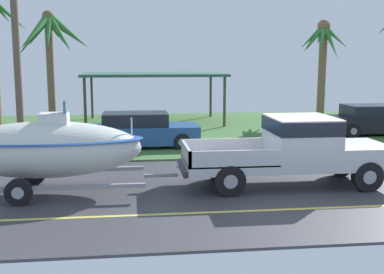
{
  "coord_description": "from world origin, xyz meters",
  "views": [
    {
      "loc": [
        -4.36,
        -12.45,
        3.48
      ],
      "look_at": [
        -2.67,
        1.25,
        1.25
      ],
      "focal_mm": 46.05,
      "sensor_mm": 36.0,
      "label": 1
    }
  ],
  "objects_px": {
    "pickup_truck_towing": "(299,147)",
    "parked_sedan_near": "(377,120)",
    "boat_on_trailer": "(45,149)",
    "parked_sedan_far": "(140,131)",
    "carport_awning": "(154,75)",
    "palm_tree_far_right": "(323,47)",
    "utility_pole": "(16,44)",
    "palm_tree_far_left": "(50,39)"
  },
  "relations": [
    {
      "from": "pickup_truck_towing",
      "to": "parked_sedan_far",
      "type": "relative_size",
      "value": 1.31
    },
    {
      "from": "palm_tree_far_left",
      "to": "utility_pole",
      "type": "bearing_deg",
      "value": -106.57
    },
    {
      "from": "carport_awning",
      "to": "palm_tree_far_left",
      "type": "distance_m",
      "value": 8.05
    },
    {
      "from": "parked_sedan_far",
      "to": "palm_tree_far_left",
      "type": "xyz_separation_m",
      "value": [
        -3.36,
        0.65,
        3.51
      ]
    },
    {
      "from": "parked_sedan_far",
      "to": "utility_pole",
      "type": "distance_m",
      "value": 5.52
    },
    {
      "from": "boat_on_trailer",
      "to": "carport_awning",
      "type": "bearing_deg",
      "value": 75.82
    },
    {
      "from": "boat_on_trailer",
      "to": "parked_sedan_near",
      "type": "relative_size",
      "value": 1.34
    },
    {
      "from": "parked_sedan_near",
      "to": "parked_sedan_far",
      "type": "distance_m",
      "value": 10.93
    },
    {
      "from": "boat_on_trailer",
      "to": "palm_tree_far_left",
      "type": "xyz_separation_m",
      "value": [
        -0.82,
        6.94,
        3.02
      ]
    },
    {
      "from": "parked_sedan_near",
      "to": "palm_tree_far_left",
      "type": "xyz_separation_m",
      "value": [
        -14.12,
        -1.27,
        3.51
      ]
    },
    {
      "from": "parked_sedan_near",
      "to": "carport_awning",
      "type": "relative_size",
      "value": 0.62
    },
    {
      "from": "parked_sedan_near",
      "to": "palm_tree_far_right",
      "type": "height_order",
      "value": "palm_tree_far_right"
    },
    {
      "from": "palm_tree_far_right",
      "to": "pickup_truck_towing",
      "type": "bearing_deg",
      "value": -113.69
    },
    {
      "from": "parked_sedan_far",
      "to": "carport_awning",
      "type": "relative_size",
      "value": 0.6
    },
    {
      "from": "boat_on_trailer",
      "to": "carport_awning",
      "type": "height_order",
      "value": "carport_awning"
    },
    {
      "from": "boat_on_trailer",
      "to": "carport_awning",
      "type": "distance_m",
      "value": 14.07
    },
    {
      "from": "parked_sedan_near",
      "to": "palm_tree_far_right",
      "type": "distance_m",
      "value": 6.72
    },
    {
      "from": "palm_tree_far_right",
      "to": "utility_pole",
      "type": "relative_size",
      "value": 0.74
    },
    {
      "from": "palm_tree_far_left",
      "to": "parked_sedan_near",
      "type": "bearing_deg",
      "value": 5.15
    },
    {
      "from": "palm_tree_far_left",
      "to": "utility_pole",
      "type": "xyz_separation_m",
      "value": [
        -0.73,
        -2.45,
        -0.27
      ]
    },
    {
      "from": "parked_sedan_far",
      "to": "utility_pole",
      "type": "xyz_separation_m",
      "value": [
        -4.09,
        -1.79,
        3.25
      ]
    },
    {
      "from": "carport_awning",
      "to": "palm_tree_far_right",
      "type": "relative_size",
      "value": 1.32
    },
    {
      "from": "boat_on_trailer",
      "to": "parked_sedan_far",
      "type": "height_order",
      "value": "boat_on_trailer"
    },
    {
      "from": "parked_sedan_far",
      "to": "palm_tree_far_right",
      "type": "height_order",
      "value": "palm_tree_far_right"
    },
    {
      "from": "palm_tree_far_right",
      "to": "utility_pole",
      "type": "height_order",
      "value": "utility_pole"
    },
    {
      "from": "parked_sedan_near",
      "to": "palm_tree_far_left",
      "type": "relative_size",
      "value": 0.87
    },
    {
      "from": "utility_pole",
      "to": "carport_awning",
      "type": "bearing_deg",
      "value": 61.25
    },
    {
      "from": "parked_sedan_near",
      "to": "utility_pole",
      "type": "distance_m",
      "value": 15.64
    },
    {
      "from": "parked_sedan_far",
      "to": "palm_tree_far_right",
      "type": "distance_m",
      "value": 13.36
    },
    {
      "from": "carport_awning",
      "to": "utility_pole",
      "type": "height_order",
      "value": "utility_pole"
    },
    {
      "from": "boat_on_trailer",
      "to": "utility_pole",
      "type": "height_order",
      "value": "utility_pole"
    },
    {
      "from": "boat_on_trailer",
      "to": "parked_sedan_far",
      "type": "bearing_deg",
      "value": 68.04
    },
    {
      "from": "pickup_truck_towing",
      "to": "palm_tree_far_left",
      "type": "distance_m",
      "value": 10.75
    },
    {
      "from": "pickup_truck_towing",
      "to": "boat_on_trailer",
      "type": "relative_size",
      "value": 0.95
    },
    {
      "from": "pickup_truck_towing",
      "to": "parked_sedan_near",
      "type": "xyz_separation_m",
      "value": [
        6.52,
        8.21,
        -0.38
      ]
    },
    {
      "from": "parked_sedan_near",
      "to": "carport_awning",
      "type": "height_order",
      "value": "carport_awning"
    },
    {
      "from": "pickup_truck_towing",
      "to": "boat_on_trailer",
      "type": "bearing_deg",
      "value": -180.0
    },
    {
      "from": "pickup_truck_towing",
      "to": "utility_pole",
      "type": "distance_m",
      "value": 9.88
    },
    {
      "from": "palm_tree_far_left",
      "to": "carport_awning",
      "type": "bearing_deg",
      "value": 57.34
    },
    {
      "from": "parked_sedan_near",
      "to": "parked_sedan_far",
      "type": "relative_size",
      "value": 1.03
    },
    {
      "from": "pickup_truck_towing",
      "to": "parked_sedan_near",
      "type": "bearing_deg",
      "value": 51.52
    },
    {
      "from": "carport_awning",
      "to": "palm_tree_far_right",
      "type": "distance_m",
      "value": 9.6
    }
  ]
}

